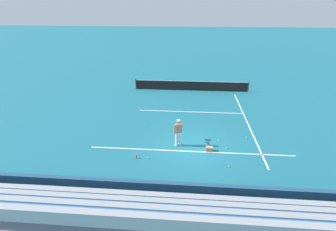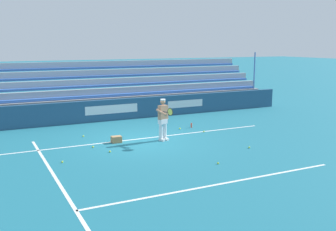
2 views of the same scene
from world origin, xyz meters
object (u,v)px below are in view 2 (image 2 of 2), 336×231
(tennis_ball_by_box, at_px, (110,152))
(tennis_ball_near_player, at_px, (93,147))
(tennis_ball_midcourt, at_px, (83,136))
(tennis_ball_toward_net, at_px, (204,131))
(tennis_ball_far_left, at_px, (249,147))
(tennis_player, at_px, (163,119))
(tennis_ball_stray_back, at_px, (180,129))
(water_bottle, at_px, (191,125))
(tennis_ball_on_baseline, at_px, (62,162))
(ball_box_cardboard, at_px, (116,139))
(tennis_ball_far_right, at_px, (218,163))

(tennis_ball_by_box, height_order, tennis_ball_near_player, same)
(tennis_ball_midcourt, relative_size, tennis_ball_toward_net, 1.00)
(tennis_ball_far_left, height_order, tennis_ball_toward_net, same)
(tennis_player, distance_m, tennis_ball_stray_back, 2.41)
(tennis_player, distance_m, water_bottle, 2.91)
(water_bottle, bearing_deg, tennis_ball_by_box, 26.78)
(tennis_ball_by_box, distance_m, tennis_ball_on_baseline, 1.91)
(tennis_player, height_order, ball_box_cardboard, tennis_player)
(water_bottle, bearing_deg, tennis_ball_on_baseline, 23.97)
(tennis_ball_by_box, relative_size, tennis_ball_on_baseline, 1.00)
(tennis_ball_on_baseline, bearing_deg, tennis_ball_near_player, -135.13)
(ball_box_cardboard, xyz_separation_m, tennis_ball_midcourt, (0.96, -1.55, -0.10))
(tennis_ball_by_box, distance_m, tennis_ball_near_player, 1.00)
(tennis_player, xyz_separation_m, tennis_ball_toward_net, (-2.29, -0.54, -0.86))
(tennis_ball_by_box, distance_m, tennis_ball_toward_net, 5.02)
(tennis_ball_toward_net, distance_m, tennis_ball_stray_back, 1.23)
(tennis_ball_by_box, xyz_separation_m, tennis_ball_far_right, (-2.77, 2.96, 0.00))
(tennis_ball_far_left, xyz_separation_m, tennis_ball_midcourt, (5.23, -4.63, 0.00))
(ball_box_cardboard, relative_size, tennis_ball_stray_back, 6.06)
(tennis_ball_far_left, xyz_separation_m, tennis_ball_on_baseline, (6.79, -1.27, 0.00))
(ball_box_cardboard, height_order, tennis_ball_far_left, ball_box_cardboard)
(tennis_ball_midcourt, xyz_separation_m, tennis_ball_near_player, (0.11, 1.92, 0.00))
(tennis_ball_midcourt, relative_size, tennis_ball_near_player, 1.00)
(tennis_ball_near_player, xyz_separation_m, water_bottle, (-5.19, -1.51, 0.08))
(tennis_ball_toward_net, distance_m, water_bottle, 1.10)
(tennis_ball_by_box, distance_m, tennis_ball_far_left, 5.27)
(ball_box_cardboard, distance_m, tennis_ball_far_right, 4.73)
(tennis_ball_by_box, relative_size, tennis_ball_midcourt, 1.00)
(tennis_ball_far_right, bearing_deg, tennis_ball_far_left, -151.89)
(tennis_ball_stray_back, relative_size, tennis_ball_near_player, 1.00)
(ball_box_cardboard, bearing_deg, tennis_ball_stray_back, -162.88)
(tennis_ball_midcourt, height_order, water_bottle, water_bottle)
(tennis_ball_near_player, bearing_deg, tennis_ball_toward_net, -175.53)
(tennis_player, bearing_deg, ball_box_cardboard, -15.17)
(tennis_player, xyz_separation_m, tennis_ball_far_right, (-0.23, 3.75, -0.86))
(tennis_ball_far_left, height_order, tennis_ball_near_player, same)
(tennis_ball_by_box, bearing_deg, tennis_ball_on_baseline, 15.98)
(tennis_ball_toward_net, xyz_separation_m, water_bottle, (0.02, -1.10, 0.08))
(tennis_player, bearing_deg, tennis_ball_near_player, -2.63)
(tennis_player, distance_m, tennis_ball_midcourt, 3.59)
(tennis_player, height_order, tennis_ball_far_right, tennis_player)
(tennis_ball_midcourt, height_order, tennis_ball_stray_back, same)
(ball_box_cardboard, relative_size, tennis_ball_midcourt, 6.06)
(tennis_ball_on_baseline, bearing_deg, tennis_ball_midcourt, -114.91)
(ball_box_cardboard, distance_m, water_bottle, 4.28)
(tennis_ball_toward_net, relative_size, tennis_ball_near_player, 1.00)
(tennis_ball_by_box, xyz_separation_m, tennis_ball_stray_back, (-4.16, -2.36, 0.00))
(tennis_ball_near_player, bearing_deg, tennis_ball_on_baseline, 44.87)
(tennis_ball_midcourt, bearing_deg, tennis_ball_stray_back, 173.81)
(ball_box_cardboard, height_order, tennis_ball_on_baseline, ball_box_cardboard)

